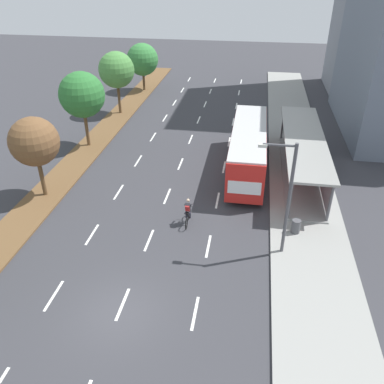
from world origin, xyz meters
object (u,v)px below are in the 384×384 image
Objects in this scene: median_tree_third at (82,95)px; trash_bin at (296,226)px; median_tree_second at (34,142)px; median_tree_fourth at (116,70)px; bus_shelter at (306,152)px; median_tree_fifth at (142,60)px; bus at (248,146)px; cyclist at (188,213)px; streetlight at (286,193)px.

trash_bin is (16.98, -10.26, -3.97)m from median_tree_third.
median_tree_second is 0.89× the size of median_tree_fourth.
bus_shelter reaches higher than trash_bin.
median_tree_fourth is at bearing 90.29° from median_tree_second.
median_tree_fourth is at bearing 89.18° from median_tree_third.
median_tree_second is at bearing -161.42° from bus_shelter.
median_tree_fifth is (-17.62, 19.38, 1.88)m from bus_shelter.
median_tree_fourth is 1.13× the size of median_tree_fifth.
median_tree_fourth is (-13.66, 10.91, 2.47)m from bus.
median_tree_fifth is at bearing 110.37° from cyclist.
median_tree_third is 1.02× the size of median_tree_fourth.
median_tree_fifth is (-13.34, 19.37, 1.67)m from bus.
cyclist is at bearing -44.06° from median_tree_third.
trash_bin is at bearing -67.72° from bus.
median_tree_fourth reaches higher than cyclist.
median_tree_third reaches higher than median_tree_second.
median_tree_second is at bearing 173.86° from trash_bin.
median_tree_fourth is at bearing 132.00° from trash_bin.
median_tree_third reaches higher than cyclist.
streetlight is 7.65× the size of trash_bin.
cyclist is at bearing -9.35° from median_tree_second.
trash_bin is (16.54, -27.18, -3.16)m from median_tree_fifth.
bus_shelter is 18.96m from median_tree_second.
median_tree_fourth is (-10.37, 18.61, 3.74)m from cyclist.
median_tree_second reaches higher than bus.
streetlight reaches higher than median_tree_third.
cyclist is 6.49m from trash_bin.
bus reaches higher than trash_bin.
streetlight reaches higher than cyclist.
median_tree_third is at bearing 91.40° from median_tree_second.
trash_bin is (16.77, -1.81, -3.46)m from median_tree_second.
cyclist is 0.29× the size of median_tree_fourth.
trash_bin is at bearing 61.38° from streetlight.
cyclist is at bearing 159.87° from streetlight.
cyclist is 21.63m from median_tree_fourth.
bus_shelter is 2.21× the size of median_tree_fourth.
trash_bin is (3.20, -7.81, -1.49)m from bus.
streetlight is 3.95m from trash_bin.
median_tree_third is at bearing 142.69° from streetlight.
cyclist is at bearing -60.87° from median_tree_fourth.
median_tree_fifth is 0.85× the size of streetlight.
trash_bin is at bearing -97.88° from bus_shelter.
median_tree_third is 20.06m from streetlight.
bus_shelter is 26.26m from median_tree_fifth.
streetlight reaches higher than bus.
streetlight reaches higher than median_tree_second.
median_tree_third is at bearing 169.90° from bus.
median_tree_second is at bearing -90.52° from median_tree_fifth.
median_tree_fourth is at bearing 119.13° from cyclist.
median_tree_third is at bearing 135.94° from cyclist.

